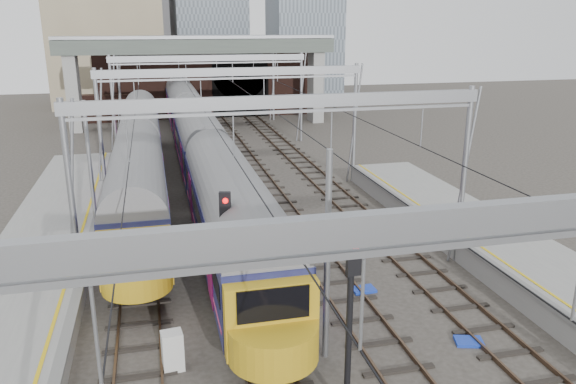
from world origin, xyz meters
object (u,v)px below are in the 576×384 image
object	(u,v)px
train_main	(190,121)
train_second	(140,155)
signal_near_centre	(351,310)
relay_cabinet	(173,351)
signal_near_left	(226,247)

from	to	relation	value
train_main	train_second	xyz separation A→B (m)	(-4.00, -11.67, -0.06)
train_main	signal_near_centre	world-z (taller)	signal_near_centre
train_second	signal_near_centre	xyz separation A→B (m)	(5.70, -23.62, 0.86)
train_main	signal_near_centre	size ratio (longest dim) A/B	12.46
train_main	relay_cabinet	size ratio (longest dim) A/B	51.23
signal_near_centre	relay_cabinet	size ratio (longest dim) A/B	4.11
train_second	relay_cabinet	xyz separation A→B (m)	(1.09, -20.19, -1.83)
train_second	signal_near_left	bearing A→B (deg)	-80.45
train_second	signal_near_left	size ratio (longest dim) A/B	6.15
train_main	signal_near_left	xyz separation A→B (m)	(-0.90, -30.10, 0.74)
train_main	signal_near_left	distance (m)	30.13
train_main	signal_near_centre	bearing A→B (deg)	-87.24
signal_near_left	signal_near_centre	xyz separation A→B (m)	(2.60, -5.19, 0.06)
train_second	relay_cabinet	distance (m)	20.31
train_second	signal_near_left	distance (m)	18.71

